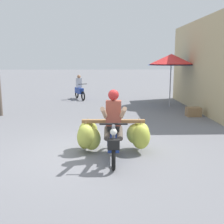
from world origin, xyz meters
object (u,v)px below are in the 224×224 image
object	(u,v)px
motorbike_distant_ahead_left	(79,89)
produce_crate	(193,112)
market_umbrella_near_shop	(171,60)
motorbike_main_loaded	(112,134)
market_umbrella_further_along	(171,59)

from	to	relation	value
motorbike_distant_ahead_left	produce_crate	world-z (taller)	motorbike_distant_ahead_left
market_umbrella_near_shop	motorbike_main_loaded	bearing A→B (deg)	-113.96
motorbike_distant_ahead_left	market_umbrella_near_shop	bearing A→B (deg)	-26.32
market_umbrella_further_along	produce_crate	xyz separation A→B (m)	(0.37, -2.43, -2.08)
market_umbrella_further_along	motorbike_main_loaded	bearing A→B (deg)	-114.26
motorbike_main_loaded	produce_crate	bearing A→B (deg)	51.60
motorbike_main_loaded	produce_crate	world-z (taller)	motorbike_main_loaded
motorbike_distant_ahead_left	market_umbrella_near_shop	size ratio (longest dim) A/B	0.61
motorbike_distant_ahead_left	market_umbrella_further_along	xyz separation A→B (m)	(4.61, -2.50, 1.70)
market_umbrella_further_along	produce_crate	distance (m)	3.22
motorbike_main_loaded	produce_crate	distance (m)	5.47
motorbike_main_loaded	produce_crate	size ratio (longest dim) A/B	3.35
market_umbrella_near_shop	produce_crate	world-z (taller)	market_umbrella_near_shop
market_umbrella_near_shop	produce_crate	xyz separation A→B (m)	(0.32, -2.63, -2.04)
motorbike_distant_ahead_left	produce_crate	bearing A→B (deg)	-44.73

